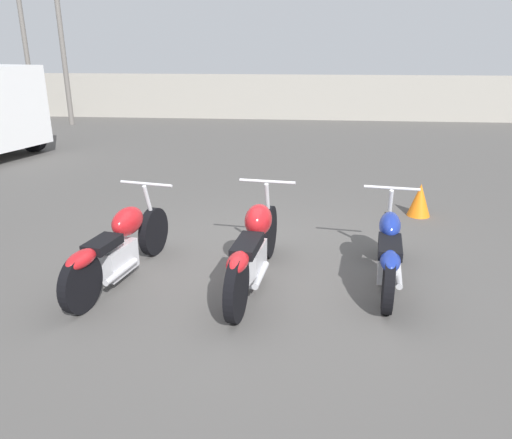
{
  "coord_description": "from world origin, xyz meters",
  "views": [
    {
      "loc": [
        0.51,
        -5.48,
        2.56
      ],
      "look_at": [
        0.0,
        -0.09,
        0.65
      ],
      "focal_mm": 35.0,
      "sensor_mm": 36.0,
      "label": 1
    }
  ],
  "objects_px": {
    "motorcycle_slot_2": "(389,250)",
    "motorcycle_slot_1": "(254,248)",
    "traffic_cone_near": "(420,200)",
    "motorcycle_slot_0": "(119,246)"
  },
  "relations": [
    {
      "from": "motorcycle_slot_0",
      "to": "traffic_cone_near",
      "type": "bearing_deg",
      "value": 46.03
    },
    {
      "from": "motorcycle_slot_0",
      "to": "traffic_cone_near",
      "type": "distance_m",
      "value": 4.69
    },
    {
      "from": "motorcycle_slot_0",
      "to": "motorcycle_slot_2",
      "type": "relative_size",
      "value": 1.08
    },
    {
      "from": "motorcycle_slot_0",
      "to": "motorcycle_slot_2",
      "type": "xyz_separation_m",
      "value": [
        3.0,
        0.2,
        -0.01
      ]
    },
    {
      "from": "motorcycle_slot_0",
      "to": "motorcycle_slot_1",
      "type": "height_order",
      "value": "motorcycle_slot_1"
    },
    {
      "from": "motorcycle_slot_0",
      "to": "motorcycle_slot_1",
      "type": "bearing_deg",
      "value": 12.41
    },
    {
      "from": "motorcycle_slot_0",
      "to": "motorcycle_slot_2",
      "type": "height_order",
      "value": "motorcycle_slot_0"
    },
    {
      "from": "motorcycle_slot_1",
      "to": "traffic_cone_near",
      "type": "height_order",
      "value": "motorcycle_slot_1"
    },
    {
      "from": "motorcycle_slot_1",
      "to": "traffic_cone_near",
      "type": "relative_size",
      "value": 4.36
    },
    {
      "from": "motorcycle_slot_2",
      "to": "motorcycle_slot_1",
      "type": "bearing_deg",
      "value": -165.35
    }
  ]
}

